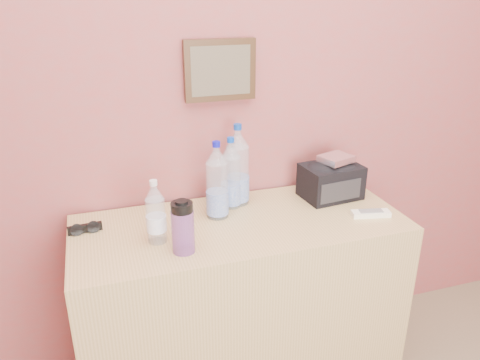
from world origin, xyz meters
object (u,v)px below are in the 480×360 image
object	(u,v)px
pet_small	(156,215)
nalgene_bottle	(183,227)
pet_large_d	(217,184)
ac_remote	(371,214)
foil_packet	(336,159)
sunglasses	(85,228)
pet_large_c	(231,177)
toiletry_bag	(331,179)
dresser	(241,307)
pet_large_b	(238,169)

from	to	relation	value
pet_small	nalgene_bottle	size ratio (longest dim) A/B	1.23
pet_large_d	ac_remote	size ratio (longest dim) A/B	2.04
nalgene_bottle	foil_packet	xyz separation A→B (m)	(0.74, 0.25, 0.09)
pet_small	ac_remote	xyz separation A→B (m)	(0.87, -0.07, -0.10)
sunglasses	ac_remote	distance (m)	1.15
pet_large_c	foil_packet	xyz separation A→B (m)	(0.46, -0.06, 0.05)
toiletry_bag	pet_small	bearing A→B (deg)	-174.17
pet_small	nalgene_bottle	distance (m)	0.13
sunglasses	pet_small	bearing A→B (deg)	-36.51
pet_large_d	pet_large_c	bearing A→B (deg)	43.19
dresser	pet_large_c	bearing A→B (deg)	87.25
sunglasses	pet_large_d	bearing A→B (deg)	-8.05
pet_large_b	sunglasses	bearing A→B (deg)	-173.27
pet_large_c	toiletry_bag	distance (m)	0.46
nalgene_bottle	ac_remote	size ratio (longest dim) A/B	1.26
nalgene_bottle	foil_packet	bearing A→B (deg)	18.93
dresser	pet_large_b	world-z (taller)	pet_large_b
dresser	pet_large_c	distance (m)	0.58
pet_small	toiletry_bag	size ratio (longest dim) A/B	0.98
pet_small	nalgene_bottle	world-z (taller)	pet_small
pet_large_c	pet_large_d	xyz separation A→B (m)	(-0.08, -0.08, 0.01)
pet_large_c	ac_remote	world-z (taller)	pet_large_c
foil_packet	pet_large_b	bearing A→B (deg)	169.40
dresser	nalgene_bottle	distance (m)	0.60
pet_small	toiletry_bag	xyz separation A→B (m)	(0.80, 0.16, -0.02)
dresser	ac_remote	bearing A→B (deg)	-12.31
pet_small	toiletry_bag	world-z (taller)	pet_small
ac_remote	pet_large_c	bearing A→B (deg)	165.10
dresser	sunglasses	xyz separation A→B (m)	(-0.60, 0.10, 0.43)
dresser	nalgene_bottle	size ratio (longest dim) A/B	6.68
pet_large_d	nalgene_bottle	world-z (taller)	pet_large_d
dresser	pet_large_b	distance (m)	0.61
ac_remote	foil_packet	world-z (taller)	foil_packet
dresser	pet_large_c	world-z (taller)	pet_large_c
sunglasses	toiletry_bag	bearing A→B (deg)	-5.07
pet_large_b	ac_remote	size ratio (longest dim) A/B	2.25
pet_small	foil_packet	distance (m)	0.83
dresser	pet_large_d	bearing A→B (deg)	132.83
ac_remote	toiletry_bag	bearing A→B (deg)	119.82
ac_remote	foil_packet	size ratio (longest dim) A/B	1.20
pet_large_b	nalgene_bottle	xyz separation A→B (m)	(-0.31, -0.33, -0.06)
dresser	toiletry_bag	distance (m)	0.69
pet_large_c	pet_large_d	world-z (taller)	pet_large_d
dresser	pet_large_b	bearing A→B (deg)	75.91
pet_large_d	foil_packet	size ratio (longest dim) A/B	2.45
pet_large_c	nalgene_bottle	bearing A→B (deg)	-131.34
sunglasses	pet_large_c	bearing A→B (deg)	-0.46
pet_large_b	toiletry_bag	bearing A→B (deg)	-9.62
dresser	pet_small	bearing A→B (deg)	-171.65
pet_large_d	nalgene_bottle	xyz separation A→B (m)	(-0.19, -0.23, -0.04)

